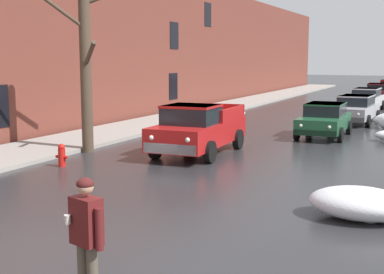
{
  "coord_description": "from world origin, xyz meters",
  "views": [
    {
      "loc": [
        6.0,
        -6.66,
        3.3
      ],
      "look_at": [
        -0.17,
        6.49,
        1.14
      ],
      "focal_mm": 49.63,
      "sensor_mm": 36.0,
      "label": 1
    }
  ],
  "objects": [
    {
      "name": "pickup_truck_red_approaching_near_lane",
      "position": [
        -1.52,
        9.84,
        0.88
      ],
      "size": [
        2.29,
        4.97,
        1.76
      ],
      "color": "red",
      "rests_on": "ground"
    },
    {
      "name": "snow_bank_along_right_kerb",
      "position": [
        -4.8,
        16.57,
        0.26
      ],
      "size": [
        2.48,
        1.28,
        0.72
      ],
      "color": "white",
      "rests_on": "ground"
    },
    {
      "name": "left_sidewalk_slab",
      "position": [
        -7.0,
        18.0,
        0.07
      ],
      "size": [
        3.2,
        80.0,
        0.13
      ],
      "primitive_type": "cube",
      "color": "gray",
      "rests_on": "ground"
    },
    {
      "name": "ground_plane",
      "position": [
        0.0,
        0.0,
        0.0
      ],
      "size": [
        200.0,
        200.0,
        0.0
      ],
      "primitive_type": "plane",
      "color": "#2B2B2D"
    },
    {
      "name": "snow_bank_near_corner_right",
      "position": [
        4.68,
        4.43,
        0.32
      ],
      "size": [
        2.1,
        1.46,
        0.66
      ],
      "color": "white",
      "rests_on": "ground"
    },
    {
      "name": "sedan_white_parked_far_down_block",
      "position": [
        1.75,
        28.37,
        0.75
      ],
      "size": [
        2.03,
        4.35,
        1.42
      ],
      "color": "silver",
      "rests_on": "ground"
    },
    {
      "name": "snow_bank_near_corner_left",
      "position": [
        -5.13,
        20.82,
        0.3
      ],
      "size": [
        3.01,
        1.2,
        0.6
      ],
      "color": "white",
      "rests_on": "ground"
    },
    {
      "name": "pedestrian_with_coffee",
      "position": [
        1.87,
        -1.15,
        1.04
      ],
      "size": [
        0.64,
        0.37,
        1.76
      ],
      "color": "brown",
      "rests_on": "ground"
    },
    {
      "name": "brick_townhouse_facade",
      "position": [
        -9.11,
        18.0,
        4.08
      ],
      "size": [
        0.63,
        80.0,
        8.17
      ],
      "color": "brown",
      "rests_on": "ground"
    },
    {
      "name": "bare_tree_second_along_sidewalk",
      "position": [
        -5.17,
        8.58,
        3.16
      ],
      "size": [
        2.24,
        2.65,
        5.98
      ],
      "color": "#4C3D2D",
      "rests_on": "ground"
    },
    {
      "name": "sedan_green_parked_kerbside_close",
      "position": [
        1.63,
        15.83,
        0.75
      ],
      "size": [
        1.97,
        4.04,
        1.42
      ],
      "color": "#1E5633",
      "rests_on": "ground"
    },
    {
      "name": "fire_hydrant",
      "position": [
        -4.4,
        6.11,
        0.36
      ],
      "size": [
        0.42,
        0.22,
        0.71
      ],
      "color": "red",
      "rests_on": "ground"
    },
    {
      "name": "sedan_maroon_queued_behind_truck",
      "position": [
        1.74,
        35.46,
        0.75
      ],
      "size": [
        2.01,
        3.98,
        1.42
      ],
      "color": "maroon",
      "rests_on": "ground"
    },
    {
      "name": "sedan_silver_parked_kerbside_mid",
      "position": [
        2.1,
        21.34,
        0.75
      ],
      "size": [
        2.11,
        4.49,
        1.42
      ],
      "color": "#B7B7BC",
      "rests_on": "ground"
    }
  ]
}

